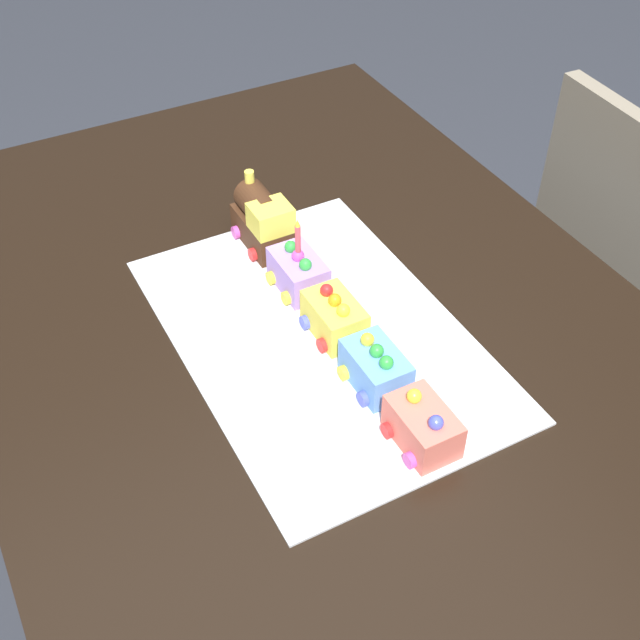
# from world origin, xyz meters

# --- Properties ---
(ground_plane) EXTENTS (8.00, 8.00, 0.00)m
(ground_plane) POSITION_xyz_m (0.00, 0.00, 0.00)
(ground_plane) COLOR #2D3038
(dining_table) EXTENTS (1.40, 1.00, 0.74)m
(dining_table) POSITION_xyz_m (0.00, 0.00, 0.63)
(dining_table) COLOR black
(dining_table) RESTS_ON ground
(chair) EXTENTS (0.42, 0.42, 0.86)m
(chair) POSITION_xyz_m (-0.05, 0.83, 0.47)
(chair) COLOR gray
(chair) RESTS_ON ground
(cake_board) EXTENTS (0.60, 0.40, 0.00)m
(cake_board) POSITION_xyz_m (0.07, 0.00, 0.74)
(cake_board) COLOR silver
(cake_board) RESTS_ON dining_table
(cake_locomotive) EXTENTS (0.14, 0.08, 0.12)m
(cake_locomotive) POSITION_xyz_m (-0.18, 0.02, 0.79)
(cake_locomotive) COLOR #472816
(cake_locomotive) RESTS_ON cake_board
(cake_car_hopper_lavender) EXTENTS (0.10, 0.08, 0.07)m
(cake_car_hopper_lavender) POSITION_xyz_m (-0.05, 0.02, 0.77)
(cake_car_hopper_lavender) COLOR #AD84E0
(cake_car_hopper_lavender) RESTS_ON cake_board
(cake_car_caboose_lemon) EXTENTS (0.10, 0.08, 0.07)m
(cake_car_caboose_lemon) POSITION_xyz_m (0.07, 0.02, 0.77)
(cake_car_caboose_lemon) COLOR #F4E04C
(cake_car_caboose_lemon) RESTS_ON cake_board
(cake_car_tanker_sky_blue) EXTENTS (0.10, 0.08, 0.07)m
(cake_car_tanker_sky_blue) POSITION_xyz_m (0.19, 0.02, 0.77)
(cake_car_tanker_sky_blue) COLOR #669EEA
(cake_car_tanker_sky_blue) RESTS_ON cake_board
(cake_car_flatbed_coral) EXTENTS (0.10, 0.08, 0.07)m
(cake_car_flatbed_coral) POSITION_xyz_m (0.31, 0.02, 0.77)
(cake_car_flatbed_coral) COLOR #F27260
(cake_car_flatbed_coral) RESTS_ON cake_board
(birthday_candle) EXTENTS (0.01, 0.01, 0.06)m
(birthday_candle) POSITION_xyz_m (-0.05, 0.02, 0.84)
(birthday_candle) COLOR #F24C59
(birthday_candle) RESTS_ON cake_car_hopper_lavender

